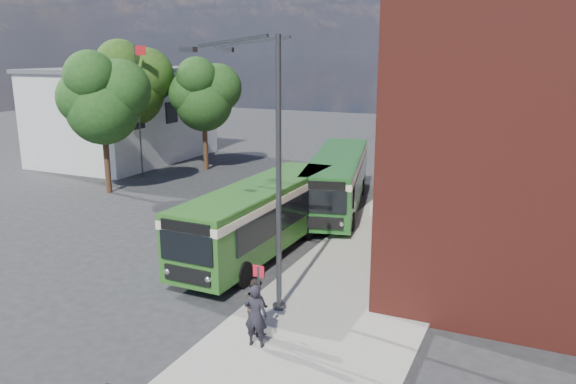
% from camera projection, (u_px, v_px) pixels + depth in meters
% --- Properties ---
extents(ground, '(120.00, 120.00, 0.00)m').
position_uv_depth(ground, '(184.00, 268.00, 22.67)').
color(ground, '#262628').
rests_on(ground, ground).
extents(pavement, '(6.00, 48.00, 0.15)m').
position_uv_depth(pavement, '(403.00, 233.00, 26.88)').
color(pavement, gray).
rests_on(pavement, ground).
extents(kerb_line, '(0.12, 48.00, 0.01)m').
position_uv_depth(kerb_line, '(342.00, 226.00, 28.13)').
color(kerb_line, beige).
rests_on(kerb_line, ground).
extents(white_building, '(9.40, 13.40, 7.30)m').
position_uv_depth(white_building, '(125.00, 114.00, 44.93)').
color(white_building, silver).
rests_on(white_building, ground).
extents(flagpole, '(0.95, 0.10, 9.00)m').
position_uv_depth(flagpole, '(139.00, 106.00, 37.97)').
color(flagpole, '#35373A').
rests_on(flagpole, ground).
extents(street_lamp, '(2.96, 2.38, 9.00)m').
position_uv_depth(street_lamp, '(268.00, 172.00, 17.79)').
color(street_lamp, '#35373A').
rests_on(street_lamp, ground).
extents(bus_stop_sign, '(0.35, 0.08, 2.52)m').
position_uv_depth(bus_stop_sign, '(259.00, 298.00, 16.34)').
color(bus_stop_sign, '#35373A').
rests_on(bus_stop_sign, ground).
extents(bus_front, '(2.78, 10.98, 3.02)m').
position_uv_depth(bus_front, '(260.00, 212.00, 23.97)').
color(bus_front, '#2D6422').
rests_on(bus_front, ground).
extents(bus_rear, '(5.32, 12.37, 3.02)m').
position_uv_depth(bus_rear, '(337.00, 176.00, 30.98)').
color(bus_rear, '#1E5720').
rests_on(bus_rear, ground).
extents(pedestrian_a, '(0.74, 0.53, 1.90)m').
position_uv_depth(pedestrian_a, '(256.00, 315.00, 16.17)').
color(pedestrian_a, black).
rests_on(pedestrian_a, pavement).
extents(pedestrian_b, '(1.05, 0.96, 1.74)m').
position_uv_depth(pedestrian_b, '(256.00, 306.00, 16.97)').
color(pedestrian_b, black).
rests_on(pedestrian_b, pavement).
extents(tree_left, '(5.11, 4.86, 8.63)m').
position_uv_depth(tree_left, '(102.00, 98.00, 33.43)').
color(tree_left, '#382514').
rests_on(tree_left, ground).
extents(tree_mid, '(5.56, 5.29, 9.39)m').
position_uv_depth(tree_mid, '(130.00, 83.00, 39.78)').
color(tree_mid, '#382514').
rests_on(tree_mid, ground).
extents(tree_right, '(4.86, 4.62, 8.21)m').
position_uv_depth(tree_right, '(204.00, 94.00, 40.37)').
color(tree_right, '#382514').
rests_on(tree_right, ground).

